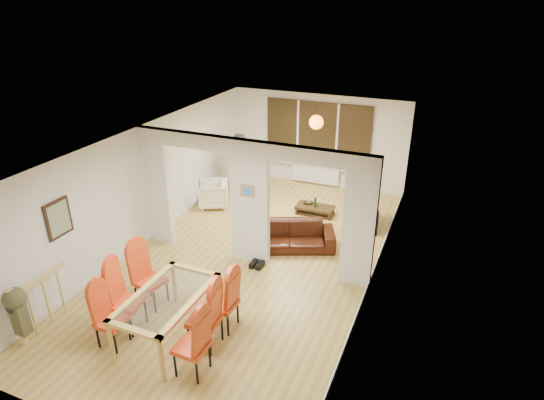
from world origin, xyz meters
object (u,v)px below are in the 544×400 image
Objects in this scene: coffee_table at (315,210)px; dining_chair_rb at (204,315)px; dining_chair_lb at (126,299)px; dining_chair_rc at (223,300)px; person at (239,165)px; television at (371,214)px; sofa at (289,236)px; armchair at (213,194)px; bowl at (308,202)px; bottle at (315,202)px; dining_chair_la at (111,318)px; dining_chair_lc at (150,277)px; dining_chair_ra at (191,342)px; dining_table at (169,316)px.

dining_chair_rb is at bearing -91.91° from coffee_table.
dining_chair_rb is at bearing -5.65° from dining_chair_lb.
person reaches higher than dining_chair_rc.
dining_chair_lb is 5.97m from television.
armchair reaches higher than sofa.
dining_chair_rb reaches higher than bowl.
dining_chair_lb is 4.29× the size of bottle.
dining_chair_lc is at bearing 91.52° from dining_chair_la.
dining_chair_rc is at bearing -88.80° from bowl.
dining_chair_lc is 5.14× the size of bowl.
dining_chair_ra is 5.72m from armchair.
dining_chair_lc is at bearing -141.34° from sofa.
sofa reaches higher than bottle.
dining_chair_rc is 1.15× the size of coffee_table.
person reaches higher than sofa.
bowl is (0.58, 5.28, -0.17)m from dining_table.
dining_chair_rc is (1.45, -0.03, -0.03)m from dining_chair_lc.
dining_chair_rc is at bearing 94.58° from dining_chair_ra.
dining_chair_ra is 5.79m from bowl.
dining_chair_ra is 0.56× the size of sofa.
dining_chair_rc reaches higher than television.
dining_chair_rb is 5.09m from bottle.
coffee_table is at bearing 90.86° from dining_chair_ra.
dining_chair_lb is at bearing 165.03° from dining_chair_ra.
armchair is at bearing -167.76° from coffee_table.
person is (0.32, 0.86, 0.54)m from armchair.
bowl is at bearing 85.98° from dining_chair_rb.
coffee_table is (0.12, 4.63, -0.43)m from dining_chair_rc.
armchair is at bearing 117.73° from dining_chair_ra.
bowl is at bearing 93.56° from dining_chair_rc.
dining_chair_rb is at bearing 1.74° from armchair.
dining_table is 1.58× the size of dining_chair_ra.
sofa is 1.12× the size of person.
television is at bearing 70.87° from armchair.
dining_chair_rb is 5.14m from coffee_table.
dining_chair_la is 0.52× the size of sofa.
dining_chair_la is 6.32m from television.
dining_table is at bearing 147.29° from dining_chair_ra.
dining_chair_la is 5.88m from coffee_table.
television is at bearing 73.84° from dining_chair_rc.
dining_chair_ra is at bearing -1.62° from dining_chair_la.
person is (-2.15, 4.93, 0.34)m from dining_chair_rc.
dining_chair_lc is at bearing 154.90° from dining_chair_rb.
coffee_table is at bearing 72.98° from television.
dining_table is 1.52× the size of dining_chair_lc.
coffee_table is (-1.41, 0.07, -0.19)m from television.
dining_chair_ra is at bearing -83.24° from dining_chair_rb.
dining_chair_la is 5.83m from bottle.
bottle is at bearing 62.36° from dining_chair_lb.
dining_chair_la reaches higher than armchair.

